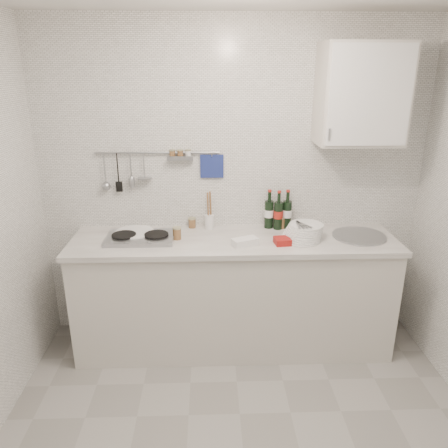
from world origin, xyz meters
The scene contains 14 objects.
back_wall centered at (0.00, 1.40, 1.25)m, with size 3.00×0.02×2.50m, color silver.
counter centered at (0.01, 1.10, 0.43)m, with size 2.44×0.64×0.96m.
wall_rail centered at (-0.60, 1.37, 1.43)m, with size 0.98×0.09×0.34m.
wall_cabinet centered at (0.90, 1.22, 1.95)m, with size 0.60×0.38×0.70m.
plate_stack_hob centered at (-0.76, 1.17, 0.94)m, with size 0.31×0.30×0.04m.
plate_stack_sink centered at (0.51, 1.06, 0.98)m, with size 0.32×0.31×0.12m.
wine_bottles centered at (0.36, 1.31, 1.07)m, with size 0.22×0.10×0.31m.
butter_dish centered at (0.07, 0.96, 0.95)m, with size 0.18×0.09×0.05m, color white.
strawberry_punnet centered at (0.34, 0.98, 0.94)m, with size 0.11×0.11×0.05m, color red.
utensil_crock centered at (-0.18, 1.32, 0.99)m, with size 0.08×0.08×0.31m.
jar_a centered at (-0.32, 1.35, 0.96)m, with size 0.06×0.06×0.08m.
jar_b centered at (0.38, 1.31, 0.97)m, with size 0.07×0.07×0.10m.
jar_c centered at (0.60, 1.18, 0.97)m, with size 0.07×0.07×0.09m.
jar_d centered at (-0.43, 1.10, 0.97)m, with size 0.07×0.07×0.09m.
Camera 1 is at (-0.18, -1.94, 2.13)m, focal length 35.00 mm.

